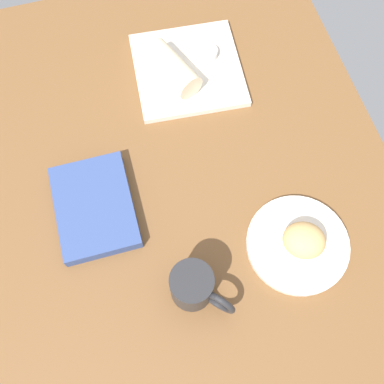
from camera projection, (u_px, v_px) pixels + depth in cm
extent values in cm
cube|color=brown|center=(181.00, 165.00, 103.03)|extent=(110.00, 90.00, 4.00)
cylinder|color=silver|center=(298.00, 244.00, 93.08)|extent=(20.92, 20.92, 1.40)
ellipsoid|color=tan|center=(304.00, 240.00, 89.81)|extent=(10.60, 11.02, 5.53)
cube|color=silver|center=(188.00, 70.00, 109.74)|extent=(26.98, 26.98, 1.60)
cylinder|color=silver|center=(207.00, 53.00, 109.32)|extent=(5.11, 5.11, 2.19)
cylinder|color=#CB531E|center=(207.00, 51.00, 108.59)|extent=(4.19, 4.19, 0.40)
cylinder|color=beige|center=(172.00, 69.00, 105.03)|extent=(15.73, 11.35, 6.33)
cube|color=#33477F|center=(95.00, 207.00, 95.31)|extent=(21.44, 15.89, 3.09)
cylinder|color=#262628|center=(192.00, 286.00, 85.64)|extent=(8.24, 8.24, 9.76)
cylinder|color=#9D6A41|center=(192.00, 281.00, 81.69)|extent=(6.76, 6.76, 0.40)
torus|color=#262628|center=(218.00, 302.00, 84.49)|extent=(5.99, 5.68, 7.06)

